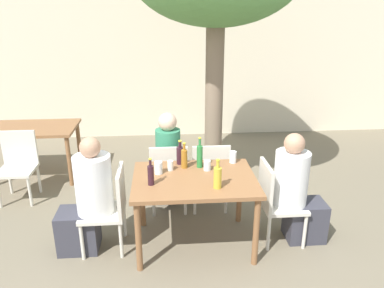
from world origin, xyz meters
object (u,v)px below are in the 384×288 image
object	(u,v)px
dining_table_back	(32,134)
drinking_glass_3	(207,165)
patio_chair_3	(210,173)
oil_cruet_0	(218,177)
dining_table_front	(194,186)
person_seated_0	(87,201)
drinking_glass_1	(158,168)
patio_chair_0	(111,205)
green_bottle_4	(200,156)
person_seated_1	(297,194)
wine_bottle_1	(151,175)
drinking_glass_2	(170,166)
patio_chair_2	(169,174)
wine_bottle_3	(180,155)
drinking_glass_0	(233,157)
patio_chair_4	(18,162)
patio_chair_1	(275,198)
person_seated_2	(168,163)
amber_bottle_2	(184,158)

from	to	relation	value
dining_table_back	drinking_glass_3	world-z (taller)	drinking_glass_3
patio_chair_3	oil_cruet_0	world-z (taller)	oil_cruet_0
oil_cruet_0	drinking_glass_3	bearing A→B (deg)	96.61
drinking_glass_3	dining_table_front	bearing A→B (deg)	-130.36
person_seated_0	drinking_glass_3	xyz separation A→B (m)	(1.22, 0.18, 0.27)
drinking_glass_1	patio_chair_0	bearing A→B (deg)	-164.86
dining_table_back	person_seated_0	world-z (taller)	person_seated_0
dining_table_front	green_bottle_4	distance (m)	0.35
person_seated_1	wine_bottle_1	xyz separation A→B (m)	(-1.51, -0.12, 0.33)
drinking_glass_2	patio_chair_2	bearing A→B (deg)	91.38
wine_bottle_3	green_bottle_4	size ratio (longest dim) A/B	0.80
person_seated_1	patio_chair_0	bearing A→B (deg)	90.00
dining_table_front	oil_cruet_0	distance (m)	0.37
wine_bottle_3	green_bottle_4	bearing A→B (deg)	-28.18
patio_chair_3	drinking_glass_0	size ratio (longest dim) A/B	6.83
dining_table_back	patio_chair_4	world-z (taller)	patio_chair_4
patio_chair_1	patio_chair_2	distance (m)	1.29
patio_chair_3	person_seated_2	world-z (taller)	person_seated_2
person_seated_1	drinking_glass_3	size ratio (longest dim) A/B	11.17
patio_chair_1	drinking_glass_2	world-z (taller)	patio_chair_1
person_seated_0	person_seated_2	bearing A→B (deg)	137.99
patio_chair_4	dining_table_back	bearing A→B (deg)	90.00
patio_chair_2	person_seated_1	xyz separation A→B (m)	(1.33, -0.69, 0.05)
patio_chair_1	patio_chair_4	xyz separation A→B (m)	(-3.03, 1.22, 0.00)
patio_chair_0	drinking_glass_2	xyz separation A→B (m)	(0.61, 0.20, 0.32)
person_seated_2	wine_bottle_1	distance (m)	1.11
wine_bottle_1	drinking_glass_0	distance (m)	1.00
drinking_glass_0	drinking_glass_1	size ratio (longest dim) A/B	1.01
patio_chair_0	wine_bottle_3	distance (m)	0.90
person_seated_0	drinking_glass_3	size ratio (longest dim) A/B	11.32
dining_table_back	drinking_glass_3	size ratio (longest dim) A/B	11.58
dining_table_back	green_bottle_4	size ratio (longest dim) A/B	3.74
drinking_glass_2	person_seated_2	bearing A→B (deg)	90.93
patio_chair_1	amber_bottle_2	world-z (taller)	amber_bottle_2
person_seated_1	dining_table_front	bearing A→B (deg)	90.00
oil_cruet_0	patio_chair_3	bearing A→B (deg)	86.90
patio_chair_2	wine_bottle_3	bearing A→B (deg)	111.20
person_seated_2	drinking_glass_3	xyz separation A→B (m)	(0.40, -0.74, 0.28)
patio_chair_1	person_seated_1	distance (m)	0.23
patio_chair_0	patio_chair_1	size ratio (longest dim) A/B	1.00
patio_chair_2	drinking_glass_3	distance (m)	0.72
dining_table_front	patio_chair_3	size ratio (longest dim) A/B	1.40
patio_chair_2	green_bottle_4	world-z (taller)	green_bottle_4
wine_bottle_1	patio_chair_4	bearing A→B (deg)	142.42
person_seated_2	drinking_glass_1	xyz separation A→B (m)	(-0.11, -0.79, 0.29)
person_seated_1	drinking_glass_1	size ratio (longest dim) A/B	9.43
drinking_glass_1	drinking_glass_2	xyz separation A→B (m)	(0.12, 0.07, -0.01)
patio_chair_1	drinking_glass_3	distance (m)	0.79
person_seated_1	amber_bottle_2	world-z (taller)	person_seated_1
dining_table_back	drinking_glass_1	size ratio (longest dim) A/B	9.78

